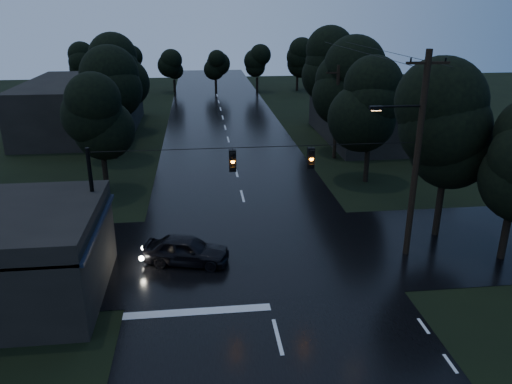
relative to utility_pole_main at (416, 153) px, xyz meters
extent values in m
cube|color=black|center=(-7.41, 19.00, -5.26)|extent=(12.00, 120.00, 0.02)
cube|color=black|center=(-7.41, 1.00, -5.26)|extent=(60.00, 9.00, 0.02)
cube|color=black|center=(-17.41, -2.00, -2.06)|extent=(6.00, 7.00, 0.12)
cube|color=black|center=(-14.41, -2.00, -2.06)|extent=(0.30, 7.00, 0.15)
cylinder|color=black|center=(-14.61, -5.00, -3.76)|extent=(0.10, 0.10, 3.00)
cylinder|color=black|center=(-14.61, 1.00, -3.76)|extent=(0.10, 0.10, 3.00)
cube|color=#EBB65E|center=(-14.46, -3.50, -2.76)|extent=(0.06, 1.60, 0.50)
cube|color=#EBB65E|center=(-14.46, -0.80, -2.76)|extent=(0.06, 1.20, 0.50)
cube|color=black|center=(6.59, 23.00, -3.06)|extent=(10.00, 14.00, 4.40)
cube|color=black|center=(-21.41, 29.00, -2.76)|extent=(10.00, 16.00, 5.00)
cylinder|color=black|center=(0.09, 0.00, -0.26)|extent=(0.30, 0.30, 10.00)
cube|color=black|center=(0.09, 0.00, 4.14)|extent=(2.00, 0.12, 0.12)
cylinder|color=black|center=(-1.01, 0.00, 2.24)|extent=(2.20, 0.10, 0.10)
cube|color=black|center=(-2.11, 0.00, 2.19)|extent=(0.60, 0.25, 0.18)
cube|color=#FFB266|center=(-2.11, 0.00, 2.09)|extent=(0.45, 0.18, 0.03)
cylinder|color=black|center=(0.89, 17.00, -1.51)|extent=(0.30, 0.30, 7.50)
cube|color=black|center=(0.89, 17.00, 1.64)|extent=(2.00, 0.12, 0.12)
cylinder|color=black|center=(-14.91, 0.00, -2.26)|extent=(0.18, 0.18, 6.00)
cylinder|color=black|center=(-7.41, 0.00, 0.54)|extent=(15.00, 0.03, 0.03)
cube|color=black|center=(-8.61, 0.00, -0.06)|extent=(0.32, 0.25, 1.00)
sphere|color=orange|center=(-8.61, -0.15, -0.06)|extent=(0.18, 0.18, 0.18)
cube|color=black|center=(-5.01, 0.00, -0.06)|extent=(0.32, 0.25, 1.00)
sphere|color=orange|center=(-5.01, -0.15, -0.06)|extent=(0.18, 0.18, 0.18)
cylinder|color=black|center=(2.59, 2.00, -3.86)|extent=(0.36, 0.36, 2.80)
sphere|color=black|center=(2.59, 2.00, -0.46)|extent=(4.48, 4.48, 4.48)
sphere|color=black|center=(2.59, 2.00, 0.74)|extent=(4.48, 4.48, 4.48)
sphere|color=black|center=(2.59, 2.00, 1.94)|extent=(4.48, 4.48, 4.48)
cylinder|color=black|center=(4.59, -1.00, -4.03)|extent=(0.36, 0.36, 2.45)
cylinder|color=black|center=(-16.41, 11.00, -4.03)|extent=(0.36, 0.36, 2.45)
sphere|color=black|center=(-16.41, 11.00, -1.06)|extent=(3.92, 3.92, 3.92)
sphere|color=black|center=(-16.41, 11.00, -0.01)|extent=(3.92, 3.92, 3.92)
sphere|color=black|center=(-16.41, 11.00, 1.04)|extent=(3.92, 3.92, 3.92)
cylinder|color=black|center=(-17.01, 19.00, -3.95)|extent=(0.36, 0.36, 2.62)
sphere|color=black|center=(-17.01, 19.00, -0.76)|extent=(4.20, 4.20, 4.20)
sphere|color=black|center=(-17.01, 19.00, 0.37)|extent=(4.20, 4.20, 4.20)
sphere|color=black|center=(-17.01, 19.00, 1.49)|extent=(4.20, 4.20, 4.20)
cylinder|color=black|center=(-17.61, 29.00, -3.86)|extent=(0.36, 0.36, 2.80)
sphere|color=black|center=(-17.61, 29.00, -0.46)|extent=(4.48, 4.48, 4.48)
sphere|color=black|center=(-17.61, 29.00, 0.74)|extent=(4.48, 4.48, 4.48)
sphere|color=black|center=(-17.61, 29.00, 1.94)|extent=(4.48, 4.48, 4.48)
cylinder|color=black|center=(1.59, 11.00, -3.95)|extent=(0.36, 0.36, 2.62)
sphere|color=black|center=(1.59, 11.00, -0.76)|extent=(4.20, 4.20, 4.20)
sphere|color=black|center=(1.59, 11.00, 0.37)|extent=(4.20, 4.20, 4.20)
sphere|color=black|center=(1.59, 11.00, 1.49)|extent=(4.20, 4.20, 4.20)
cylinder|color=black|center=(2.19, 19.00, -3.86)|extent=(0.36, 0.36, 2.80)
sphere|color=black|center=(2.19, 19.00, -0.46)|extent=(4.48, 4.48, 4.48)
sphere|color=black|center=(2.19, 19.00, 0.74)|extent=(4.48, 4.48, 4.48)
sphere|color=black|center=(2.19, 19.00, 1.94)|extent=(4.48, 4.48, 4.48)
cylinder|color=black|center=(2.79, 29.00, -3.77)|extent=(0.36, 0.36, 2.97)
sphere|color=black|center=(2.79, 29.00, -0.16)|extent=(4.76, 4.76, 4.76)
sphere|color=black|center=(2.79, 29.00, 1.12)|extent=(4.76, 4.76, 4.76)
sphere|color=black|center=(2.79, 29.00, 2.39)|extent=(4.76, 4.76, 4.76)
imported|color=black|center=(-10.90, 0.28, -4.56)|extent=(4.41, 2.61, 1.41)
camera|label=1|loc=(-10.03, -21.55, 6.46)|focal=35.00mm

